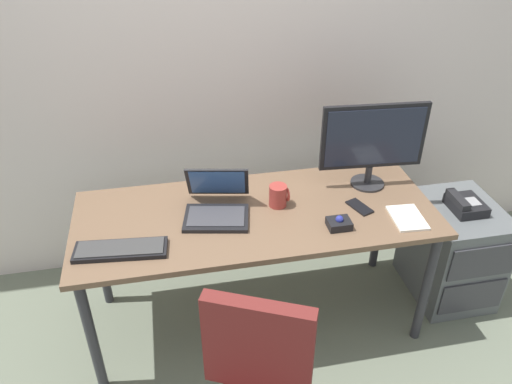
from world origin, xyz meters
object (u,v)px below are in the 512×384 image
Objects in this scene: desk_phone at (465,205)px; file_cabinet at (452,250)px; trackball_mouse at (339,223)px; paper_notepad at (407,218)px; coffee_mug at (278,196)px; cell_phone at (359,207)px; keyboard at (121,250)px; laptop at (217,204)px; monitor_main at (373,141)px.

file_cabinet is at bearing 63.22° from desk_phone.
trackball_mouse reaches higher than paper_notepad.
desk_phone is 1.76× the size of coffee_mug.
cell_phone is (-0.65, -0.06, 0.11)m from desk_phone.
coffee_mug is at bearing 177.54° from desk_phone.
coffee_mug is at bearing 16.08° from keyboard.
laptop reaches higher than desk_phone.
laptop is 0.60m from trackball_mouse.
keyboard is at bearing -174.40° from desk_phone.
laptop is 2.65× the size of cell_phone.
keyboard is at bearing -173.91° from file_cabinet.
file_cabinet is 1.09× the size of monitor_main.
file_cabinet is 1.45m from laptop.
keyboard is 1.18m from cell_phone.
file_cabinet is 2.99× the size of desk_phone.
trackball_mouse is at bearing -165.57° from file_cabinet.
laptop is at bearing 24.96° from keyboard.
coffee_mug reaches higher than paper_notepad.
paper_notepad is (-0.45, -0.19, 0.12)m from desk_phone.
file_cabinet is 0.33m from desk_phone.
file_cabinet is 0.89m from monitor_main.
cell_phone is at bearing -174.78° from desk_phone.
monitor_main reaches higher than desk_phone.
coffee_mug is (-1.04, 0.04, 0.17)m from desk_phone.
keyboard is 1.01m from trackball_mouse.
monitor_main reaches higher than keyboard.
monitor_main reaches higher than coffee_mug.
monitor_main reaches higher than paper_notepad.
keyboard reaches higher than paper_notepad.
file_cabinet is 2.87× the size of paper_notepad.
monitor_main is 3.86× the size of cell_phone.
desk_phone is at bearing -1.53° from laptop.
trackball_mouse is (-0.81, -0.21, 0.47)m from file_cabinet.
laptop reaches higher than coffee_mug.
coffee_mug is (0.77, 0.22, 0.04)m from keyboard.
paper_notepad is (-0.46, -0.21, 0.45)m from file_cabinet.
paper_notepad is at bearing -77.80° from monitor_main.
paper_notepad is at bearing -155.47° from file_cabinet.
desk_phone is 1.41× the size of cell_phone.
file_cabinet is at bearing -13.46° from monitor_main.
laptop is 3.31× the size of coffee_mug.
monitor_main is at bearing 164.65° from desk_phone.
keyboard is 0.51m from laptop.
monitor_main is (-0.52, 0.14, 0.37)m from desk_phone.
laptop is 3.42× the size of trackball_mouse.
paper_notepad is at bearing -55.06° from cell_phone.
laptop reaches higher than keyboard.
desk_phone is at bearing 5.60° from keyboard.
paper_notepad is 1.46× the size of cell_phone.
monitor_main is 0.43m from paper_notepad.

